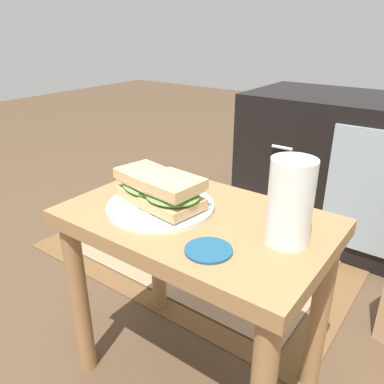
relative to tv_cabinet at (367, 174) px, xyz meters
The scene contains 9 objects.
ground_plane 1.00m from the tv_cabinet, 98.39° to the right, with size 8.00×8.00×0.00m, color #4C3826.
side_table 0.96m from the tv_cabinet, 98.39° to the right, with size 0.56×0.36×0.46m.
tv_cabinet is the anchor object (origin of this frame).
area_rug 0.69m from the tv_cabinet, 137.52° to the right, with size 1.15×0.82×0.01m.
plate 1.01m from the tv_cabinet, 102.93° to the right, with size 0.23×0.23×0.01m, color silver.
sandwich_front 1.02m from the tv_cabinet, 105.24° to the right, with size 0.16×0.13×0.07m.
sandwich_back 1.01m from the tv_cabinet, 100.60° to the right, with size 0.14×0.12×0.07m.
beer_glass 0.97m from the tv_cabinet, 86.50° to the right, with size 0.08×0.08×0.16m.
coaster 1.06m from the tv_cabinet, 92.13° to the right, with size 0.09×0.09×0.01m, color navy.
Camera 1 is at (0.43, -0.59, 0.83)m, focal length 36.33 mm.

